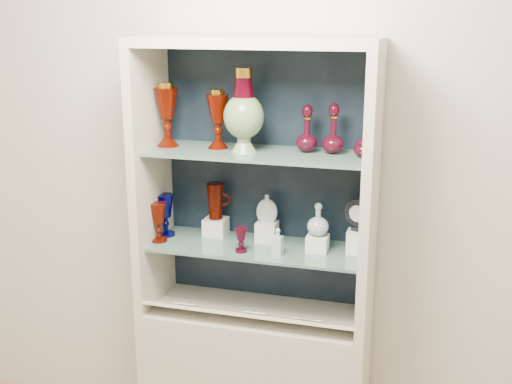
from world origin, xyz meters
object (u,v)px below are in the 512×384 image
(pedestal_lamp_left, at_px, (167,115))
(ruby_goblet_tall, at_px, (159,222))
(enamel_urn, at_px, (244,110))
(ruby_decanter_b, at_px, (307,127))
(ruby_goblet_small, at_px, (241,240))
(clear_square_bottle, at_px, (278,241))
(ruby_pitcher, at_px, (215,201))
(clear_round_decanter, at_px, (318,220))
(pedestal_lamp_right, at_px, (218,119))
(lidded_bowl, at_px, (364,146))
(cobalt_goblet, at_px, (165,215))
(cameo_medallion, at_px, (358,215))
(flat_flask, at_px, (267,208))
(ruby_decanter_a, at_px, (334,125))

(pedestal_lamp_left, height_order, ruby_goblet_tall, pedestal_lamp_left)
(enamel_urn, relative_size, ruby_decanter_b, 1.65)
(ruby_decanter_b, distance_m, ruby_goblet_small, 0.55)
(ruby_decanter_b, distance_m, clear_square_bottle, 0.49)
(pedestal_lamp_left, xyz_separation_m, clear_square_bottle, (0.52, -0.09, -0.50))
(enamel_urn, distance_m, ruby_pitcher, 0.47)
(clear_round_decanter, bearing_deg, pedestal_lamp_right, 177.20)
(enamel_urn, xyz_separation_m, lidded_bowl, (0.49, 0.03, -0.13))
(enamel_urn, distance_m, cobalt_goblet, 0.63)
(cameo_medallion, bearing_deg, cobalt_goblet, -162.08)
(lidded_bowl, distance_m, cobalt_goblet, 0.95)
(flat_flask, bearing_deg, ruby_decanter_b, -12.39)
(enamel_urn, distance_m, lidded_bowl, 0.51)
(ruby_goblet_tall, height_order, clear_round_decanter, clear_round_decanter)
(cameo_medallion, bearing_deg, lidded_bowl, -27.10)
(clear_square_bottle, relative_size, flat_flask, 0.90)
(pedestal_lamp_right, bearing_deg, cobalt_goblet, -178.32)
(ruby_decanter_a, distance_m, cameo_medallion, 0.39)
(cobalt_goblet, bearing_deg, ruby_decanter_a, 2.20)
(ruby_goblet_small, bearing_deg, flat_flask, 65.07)
(pedestal_lamp_right, height_order, cobalt_goblet, pedestal_lamp_right)
(enamel_urn, xyz_separation_m, ruby_pitcher, (-0.17, 0.10, -0.43))
(pedestal_lamp_left, bearing_deg, lidded_bowl, 0.33)
(ruby_decanter_b, height_order, clear_square_bottle, ruby_decanter_b)
(ruby_decanter_a, distance_m, ruby_decanter_b, 0.11)
(ruby_decanter_a, bearing_deg, clear_square_bottle, -146.99)
(pedestal_lamp_right, xyz_separation_m, clear_round_decanter, (0.45, -0.02, -0.41))
(ruby_pitcher, xyz_separation_m, clear_square_bottle, (0.33, -0.16, -0.10))
(pedestal_lamp_left, distance_m, clear_round_decanter, 0.79)
(clear_square_bottle, bearing_deg, ruby_decanter_b, 55.78)
(ruby_decanter_a, bearing_deg, lidded_bowl, -14.48)
(enamel_urn, distance_m, ruby_goblet_small, 0.55)
(pedestal_lamp_left, relative_size, lidded_bowl, 3.05)
(ruby_decanter_b, bearing_deg, pedestal_lamp_right, -176.66)
(enamel_urn, distance_m, ruby_decanter_a, 0.37)
(enamel_urn, xyz_separation_m, cameo_medallion, (0.48, 0.05, -0.42))
(ruby_decanter_b, distance_m, ruby_goblet_tall, 0.78)
(lidded_bowl, bearing_deg, cobalt_goblet, 179.69)
(ruby_decanter_a, height_order, cameo_medallion, ruby_decanter_a)
(pedestal_lamp_right, distance_m, clear_round_decanter, 0.61)
(ruby_decanter_a, distance_m, ruby_goblet_tall, 0.88)
(enamel_urn, relative_size, ruby_goblet_tall, 1.97)
(ruby_decanter_b, xyz_separation_m, ruby_goblet_small, (-0.25, -0.14, -0.47))
(ruby_goblet_tall, bearing_deg, ruby_goblet_small, -4.24)
(lidded_bowl, xyz_separation_m, clear_round_decanter, (-0.18, -0.01, -0.33))
(clear_round_decanter, bearing_deg, ruby_pitcher, 171.06)
(lidded_bowl, relative_size, ruby_pitcher, 0.55)
(ruby_goblet_tall, relative_size, clear_round_decanter, 1.29)
(pedestal_lamp_right, bearing_deg, clear_square_bottle, -20.24)
(enamel_urn, height_order, clear_square_bottle, enamel_urn)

